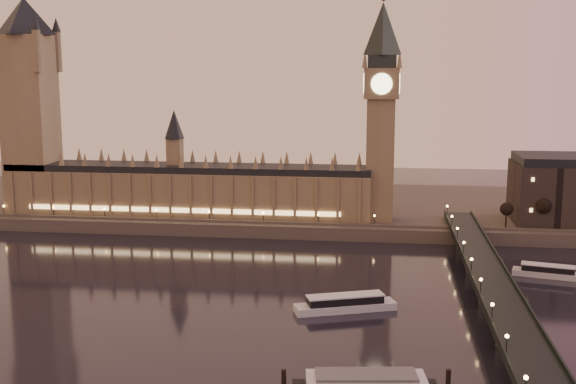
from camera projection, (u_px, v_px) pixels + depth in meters
name	position (u px, v px, depth m)	size (l,w,h in m)	color
ground	(210.00, 310.00, 236.07)	(700.00, 700.00, 0.00)	black
far_embankment	(335.00, 207.00, 392.93)	(560.00, 130.00, 6.00)	#423D35
palace_of_westminster	(187.00, 184.00, 355.66)	(180.00, 26.62, 52.00)	brown
victoria_tower	(29.00, 93.00, 358.30)	(31.68, 31.68, 118.00)	brown
big_ben	(381.00, 99.00, 336.43)	(17.68, 17.68, 104.00)	brown
westminster_bridge	(498.00, 306.00, 223.45)	(13.20, 260.00, 15.30)	black
bare_tree_0	(508.00, 208.00, 325.61)	(6.24, 6.24, 12.70)	black
bare_tree_1	(547.00, 209.00, 323.48)	(6.24, 6.24, 12.70)	black
cruise_boat_a	(345.00, 304.00, 235.34)	(33.89, 18.27, 5.35)	silver
cruise_boat_b	(548.00, 271.00, 273.24)	(26.40, 12.35, 4.73)	silver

